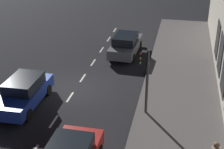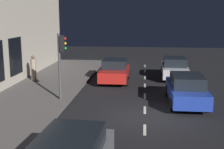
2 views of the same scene
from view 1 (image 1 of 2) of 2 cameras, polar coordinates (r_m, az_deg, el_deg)
The scene contains 6 objects.
ground_plane at distance 20.53m, azimuth -6.28°, elevation -2.51°, with size 60.00×60.00×0.00m, color black.
sidewalk at distance 19.61m, azimuth 11.40°, elevation -4.08°, with size 4.50×32.00×0.15m.
lane_centre_line at distance 19.70m, azimuth -7.17°, elevation -3.83°, with size 0.12×27.20×0.01m.
traffic_light at distance 16.81m, azimuth 5.71°, elevation 0.71°, with size 0.49×0.32×3.54m.
parked_car_1 at distance 19.05m, azimuth -14.77°, elevation -2.93°, with size 1.93×4.49×1.58m.
parked_car_3 at distance 25.34m, azimuth 2.34°, elevation 5.13°, with size 2.05×4.54×1.58m.
Camera 1 is at (5.97, -17.16, 9.57)m, focal length 53.70 mm.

